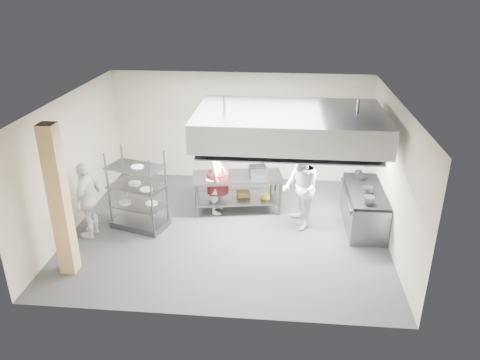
# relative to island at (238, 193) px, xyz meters

# --- Properties ---
(floor) EXTENTS (7.00, 7.00, 0.00)m
(floor) POSITION_rel_island_xyz_m (-0.12, -1.00, -0.46)
(floor) COLOR #2F2F31
(floor) RESTS_ON ground
(ceiling) EXTENTS (7.00, 7.00, 0.00)m
(ceiling) POSITION_rel_island_xyz_m (-0.12, -1.00, 2.54)
(ceiling) COLOR silver
(ceiling) RESTS_ON wall_back
(wall_back) EXTENTS (7.00, 0.00, 7.00)m
(wall_back) POSITION_rel_island_xyz_m (-0.12, 2.00, 1.04)
(wall_back) COLOR #B8AB92
(wall_back) RESTS_ON ground
(wall_left) EXTENTS (0.00, 6.00, 6.00)m
(wall_left) POSITION_rel_island_xyz_m (-3.62, -1.00, 1.04)
(wall_left) COLOR #B8AB92
(wall_left) RESTS_ON ground
(wall_right) EXTENTS (0.00, 6.00, 6.00)m
(wall_right) POSITION_rel_island_xyz_m (3.38, -1.00, 1.04)
(wall_right) COLOR #B8AB92
(wall_right) RESTS_ON ground
(column) EXTENTS (0.30, 0.30, 3.00)m
(column) POSITION_rel_island_xyz_m (-3.02, -2.90, 1.04)
(column) COLOR tan
(column) RESTS_ON floor
(exhaust_hood) EXTENTS (4.00, 2.50, 0.60)m
(exhaust_hood) POSITION_rel_island_xyz_m (1.18, -0.60, 1.94)
(exhaust_hood) COLOR gray
(exhaust_hood) RESTS_ON ceiling
(hood_strip_a) EXTENTS (1.60, 0.12, 0.04)m
(hood_strip_a) POSITION_rel_island_xyz_m (0.28, -0.60, 1.62)
(hood_strip_a) COLOR white
(hood_strip_a) RESTS_ON exhaust_hood
(hood_strip_b) EXTENTS (1.60, 0.12, 0.04)m
(hood_strip_b) POSITION_rel_island_xyz_m (2.08, -0.60, 1.62)
(hood_strip_b) COLOR white
(hood_strip_b) RESTS_ON exhaust_hood
(wall_shelf) EXTENTS (1.50, 0.28, 0.04)m
(wall_shelf) POSITION_rel_island_xyz_m (1.68, 1.84, 1.04)
(wall_shelf) COLOR gray
(wall_shelf) RESTS_ON wall_back
(island) EXTENTS (2.27, 1.25, 0.91)m
(island) POSITION_rel_island_xyz_m (0.00, 0.00, 0.00)
(island) COLOR gray
(island) RESTS_ON floor
(island_worktop) EXTENTS (2.27, 1.25, 0.06)m
(island_worktop) POSITION_rel_island_xyz_m (0.00, 0.00, 0.42)
(island_worktop) COLOR gray
(island_worktop) RESTS_ON island
(island_undershelf) EXTENTS (2.09, 1.13, 0.04)m
(island_undershelf) POSITION_rel_island_xyz_m (0.00, 0.00, -0.16)
(island_undershelf) COLOR slate
(island_undershelf) RESTS_ON island
(pass_rack) EXTENTS (1.37, 1.03, 1.83)m
(pass_rack) POSITION_rel_island_xyz_m (-2.15, -1.05, 0.46)
(pass_rack) COLOR gray
(pass_rack) RESTS_ON floor
(cooking_range) EXTENTS (0.80, 2.00, 0.84)m
(cooking_range) POSITION_rel_island_xyz_m (2.96, -0.50, -0.04)
(cooking_range) COLOR slate
(cooking_range) RESTS_ON floor
(range_top) EXTENTS (0.78, 1.96, 0.06)m
(range_top) POSITION_rel_island_xyz_m (2.96, -0.50, 0.41)
(range_top) COLOR black
(range_top) RESTS_ON cooking_range
(chef_head) EXTENTS (0.47, 0.69, 1.86)m
(chef_head) POSITION_rel_island_xyz_m (-0.50, -0.13, 0.47)
(chef_head) COLOR silver
(chef_head) RESTS_ON floor
(chef_line) EXTENTS (0.94, 1.09, 1.93)m
(chef_line) POSITION_rel_island_xyz_m (1.48, -0.69, 0.51)
(chef_line) COLOR silver
(chef_line) RESTS_ON floor
(chef_plating) EXTENTS (0.48, 1.04, 1.73)m
(chef_plating) POSITION_rel_island_xyz_m (-3.12, -1.52, 0.41)
(chef_plating) COLOR silver
(chef_plating) RESTS_ON floor
(griddle) EXTENTS (0.47, 0.41, 0.20)m
(griddle) POSITION_rel_island_xyz_m (0.48, 0.14, 0.55)
(griddle) COLOR slate
(griddle) RESTS_ON island_worktop
(wicker_basket) EXTENTS (0.35, 0.28, 0.13)m
(wicker_basket) POSITION_rel_island_xyz_m (0.13, 0.10, -0.07)
(wicker_basket) COLOR olive
(wicker_basket) RESTS_ON island_undershelf
(stockpot) EXTENTS (0.24, 0.24, 0.16)m
(stockpot) POSITION_rel_island_xyz_m (2.95, -0.72, 0.53)
(stockpot) COLOR gray
(stockpot) RESTS_ON range_top
(plate_stack) EXTENTS (0.28, 0.28, 0.05)m
(plate_stack) POSITION_rel_island_xyz_m (-2.15, -1.05, 0.13)
(plate_stack) COLOR white
(plate_stack) RESTS_ON pass_rack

